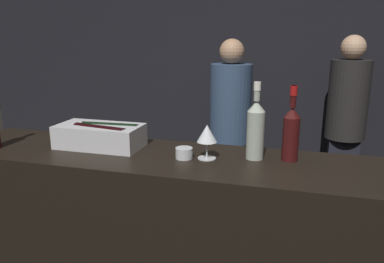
% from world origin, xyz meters
% --- Properties ---
extents(wall_back_chalkboard, '(6.40, 0.06, 2.80)m').
position_xyz_m(wall_back_chalkboard, '(0.00, 2.59, 1.40)').
color(wall_back_chalkboard, black).
rests_on(wall_back_chalkboard, ground_plane).
extents(bar_counter, '(2.47, 0.52, 1.10)m').
position_xyz_m(bar_counter, '(0.00, 0.26, 0.55)').
color(bar_counter, black).
rests_on(bar_counter, ground_plane).
extents(ice_bin_with_bottles, '(0.43, 0.21, 0.12)m').
position_xyz_m(ice_bin_with_bottles, '(-0.48, 0.31, 1.16)').
color(ice_bin_with_bottles, silver).
rests_on(ice_bin_with_bottles, bar_counter).
extents(wine_glass, '(0.09, 0.09, 0.16)m').
position_xyz_m(wine_glass, '(0.07, 0.27, 1.21)').
color(wine_glass, silver).
rests_on(wine_glass, bar_counter).
extents(candle_votive, '(0.08, 0.08, 0.05)m').
position_xyz_m(candle_votive, '(-0.03, 0.25, 1.12)').
color(candle_votive, silver).
rests_on(candle_votive, bar_counter).
extents(red_wine_bottle_tall, '(0.07, 0.07, 0.34)m').
position_xyz_m(red_wine_bottle_tall, '(0.44, 0.36, 1.23)').
color(red_wine_bottle_tall, '#380F0F').
rests_on(red_wine_bottle_tall, bar_counter).
extents(white_wine_bottle, '(0.08, 0.08, 0.35)m').
position_xyz_m(white_wine_bottle, '(0.28, 0.33, 1.24)').
color(white_wine_bottle, '#9EA899').
rests_on(white_wine_bottle, bar_counter).
extents(person_in_hoodie, '(0.34, 0.34, 1.65)m').
position_xyz_m(person_in_hoodie, '(0.89, 2.20, 0.92)').
color(person_in_hoodie, black).
rests_on(person_in_hoodie, ground_plane).
extents(person_blond_tee, '(0.36, 0.36, 1.62)m').
position_xyz_m(person_blond_tee, '(-0.10, 1.87, 0.90)').
color(person_blond_tee, black).
rests_on(person_blond_tee, ground_plane).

